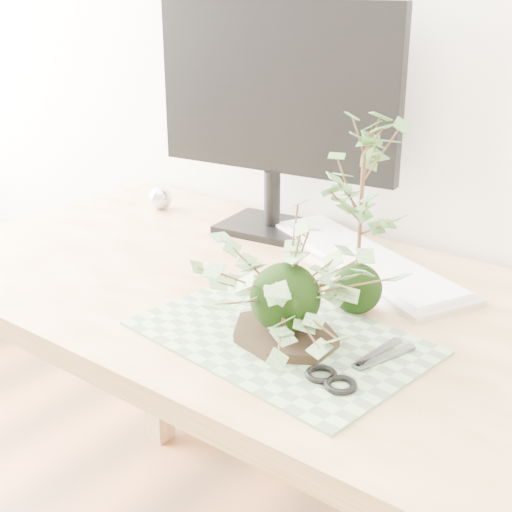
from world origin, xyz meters
name	(u,v)px	position (x,y,z in m)	size (l,w,h in m)	color
desk	(331,357)	(0.09, 1.23, 0.65)	(1.60, 0.70, 0.74)	#D7B581
cutting_mat	(280,337)	(0.08, 1.10, 0.74)	(0.42, 0.28, 0.00)	#5A6E56
stone_dish	(285,334)	(0.09, 1.10, 0.75)	(0.18, 0.18, 0.01)	black
ivy_kokedama	(286,267)	(0.09, 1.10, 0.86)	(0.34, 0.34, 0.21)	black
maple_kokedama	(363,167)	(0.12, 1.25, 0.98)	(0.20, 0.20, 0.34)	black
keyboard	(361,259)	(0.02, 1.43, 0.75)	(0.52, 0.34, 0.02)	silver
monitor	(275,103)	(-0.22, 1.48, 1.01)	(0.53, 0.18, 0.46)	black
foil_ball	(161,198)	(-0.52, 1.44, 0.77)	(0.05, 0.05, 0.05)	silver
scissors	(346,375)	(0.22, 1.06, 0.75)	(0.09, 0.18, 0.01)	gray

